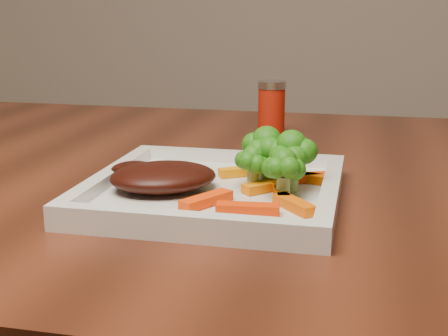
# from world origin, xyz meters

# --- Properties ---
(plate) EXTENTS (0.27, 0.27, 0.01)m
(plate) POSITION_xyz_m (-0.09, -0.26, 0.76)
(plate) COLOR silver
(plate) RESTS_ON dining_table
(steak) EXTENTS (0.15, 0.13, 0.03)m
(steak) POSITION_xyz_m (-0.15, -0.27, 0.78)
(steak) COLOR #360D08
(steak) RESTS_ON plate
(broccoli_0) EXTENTS (0.07, 0.07, 0.07)m
(broccoli_0) POSITION_xyz_m (-0.04, -0.22, 0.80)
(broccoli_0) COLOR #0F5E10
(broccoli_0) RESTS_ON plate
(broccoli_1) EXTENTS (0.07, 0.07, 0.06)m
(broccoli_1) POSITION_xyz_m (-0.01, -0.24, 0.79)
(broccoli_1) COLOR #1A5E0F
(broccoli_1) RESTS_ON plate
(broccoli_2) EXTENTS (0.07, 0.07, 0.06)m
(broccoli_2) POSITION_xyz_m (-0.01, -0.27, 0.79)
(broccoli_2) COLOR #267112
(broccoli_2) RESTS_ON plate
(broccoli_3) EXTENTS (0.06, 0.06, 0.06)m
(broccoli_3) POSITION_xyz_m (-0.05, -0.25, 0.79)
(broccoli_3) COLOR #2C6210
(broccoli_3) RESTS_ON plate
(carrot_0) EXTENTS (0.06, 0.02, 0.01)m
(carrot_0) POSITION_xyz_m (-0.04, -0.33, 0.77)
(carrot_0) COLOR #EE3303
(carrot_0) RESTS_ON plate
(carrot_1) EXTENTS (0.05, 0.05, 0.01)m
(carrot_1) POSITION_xyz_m (0.00, -0.31, 0.77)
(carrot_1) COLOR #E05903
(carrot_1) RESTS_ON plate
(carrot_2) EXTENTS (0.05, 0.06, 0.01)m
(carrot_2) POSITION_xyz_m (-0.09, -0.31, 0.77)
(carrot_2) COLOR #FF3B04
(carrot_2) RESTS_ON plate
(carrot_3) EXTENTS (0.06, 0.03, 0.01)m
(carrot_3) POSITION_xyz_m (0.01, -0.21, 0.77)
(carrot_3) COLOR #D45303
(carrot_3) RESTS_ON plate
(carrot_4) EXTENTS (0.05, 0.04, 0.01)m
(carrot_4) POSITION_xyz_m (-0.07, -0.20, 0.77)
(carrot_4) COLOR orange
(carrot_4) RESTS_ON plate
(carrot_5) EXTENTS (0.02, 0.05, 0.01)m
(carrot_5) POSITION_xyz_m (-0.01, -0.27, 0.77)
(carrot_5) COLOR #CF5703
(carrot_5) RESTS_ON plate
(carrot_6) EXTENTS (0.05, 0.06, 0.01)m
(carrot_6) POSITION_xyz_m (-0.03, -0.25, 0.77)
(carrot_6) COLOR orange
(carrot_6) RESTS_ON plate
(spice_shaker) EXTENTS (0.05, 0.05, 0.09)m
(spice_shaker) POSITION_xyz_m (-0.08, 0.09, 0.80)
(spice_shaker) COLOR #9F1808
(spice_shaker) RESTS_ON dining_table
(carrot_7) EXTENTS (0.05, 0.03, 0.01)m
(carrot_7) POSITION_xyz_m (0.01, -0.20, 0.77)
(carrot_7) COLOR #FC3C04
(carrot_7) RESTS_ON plate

